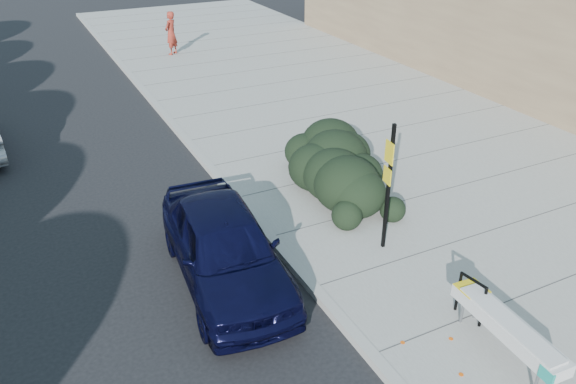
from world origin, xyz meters
name	(u,v)px	position (x,y,z in m)	size (l,w,h in m)	color
ground	(315,293)	(0.00, 0.00, 0.00)	(120.00, 120.00, 0.00)	black
sidewalk_near	(396,145)	(5.60, 5.00, 0.07)	(11.20, 50.00, 0.15)	gray
curb_near	(223,183)	(0.00, 5.00, 0.08)	(0.22, 50.00, 0.17)	#9E9E99
bench	(507,327)	(1.94, -2.92, 0.70)	(0.61, 2.32, 0.69)	gray
bike_rack	(471,295)	(2.03, -2.00, 0.67)	(0.14, 0.58, 0.86)	black
sign_post	(388,181)	(1.98, 0.58, 1.75)	(0.12, 0.33, 2.84)	black
hedge	(342,159)	(2.65, 3.37, 0.92)	(2.04, 4.08, 1.53)	black
sedan_navy	(225,246)	(-1.38, 1.19, 0.80)	(1.88, 4.67, 1.59)	black
pedestrian	(171,33)	(2.49, 18.07, 1.11)	(0.70, 0.46, 1.93)	maroon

